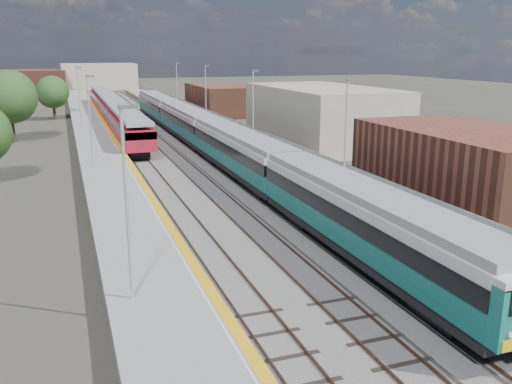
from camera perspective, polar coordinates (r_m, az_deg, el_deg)
ground at (r=63.91m, az=-8.30°, el=5.12°), size 320.00×320.00×0.00m
ballast_bed at (r=65.95m, az=-10.66°, el=5.34°), size 10.50×155.00×0.06m
tracks at (r=67.67m, az=-10.38°, el=5.65°), size 8.96×160.00×0.17m
platform_right at (r=67.41m, az=-4.31°, el=6.18°), size 4.70×155.00×8.52m
platform_left at (r=65.20m, az=-16.60°, el=5.32°), size 4.30×155.00×8.52m
buildings at (r=150.61m, az=-22.40°, el=13.67°), size 72.00×185.50×40.00m
green_train at (r=55.10m, az=-4.97°, el=6.13°), size 2.95×82.07×3.25m
red_train at (r=81.77m, az=-14.88°, el=8.41°), size 2.97×60.21×3.75m
tree_b at (r=69.06m, az=-24.54°, el=9.10°), size 6.19×6.19×8.39m
tree_c at (r=90.56m, az=-20.63°, el=9.81°), size 4.97×4.97×6.74m
tree_d at (r=80.66m, az=7.90°, el=9.83°), size 4.50×4.50×6.10m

